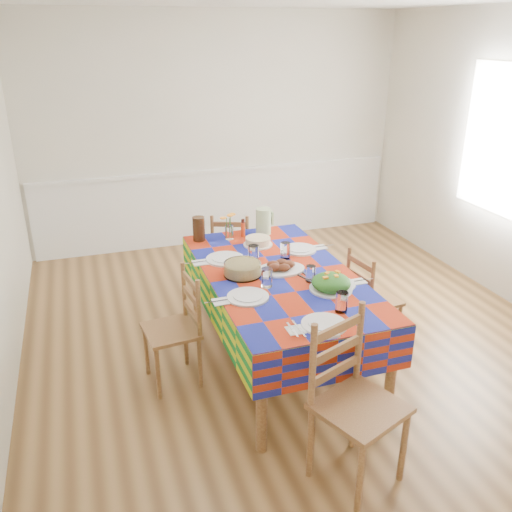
% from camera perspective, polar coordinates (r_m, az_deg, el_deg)
% --- Properties ---
extents(room, '(4.58, 5.08, 2.78)m').
position_cam_1_polar(room, '(4.25, 4.61, 7.36)').
color(room, brown).
rests_on(room, ground).
extents(wainscot, '(4.41, 0.06, 0.92)m').
position_cam_1_polar(wainscot, '(6.75, -3.81, 5.59)').
color(wainscot, white).
rests_on(wainscot, room).
extents(window_right, '(0.00, 1.40, 1.40)m').
position_cam_1_polar(window_right, '(5.68, 25.02, 10.81)').
color(window_right, white).
rests_on(window_right, room).
extents(dining_table, '(1.08, 2.00, 0.78)m').
position_cam_1_polar(dining_table, '(4.12, 2.42, -2.87)').
color(dining_table, brown).
rests_on(dining_table, room).
extents(setting_near_head, '(0.47, 0.31, 0.14)m').
position_cam_1_polar(setting_near_head, '(3.45, 7.77, -6.29)').
color(setting_near_head, silver).
rests_on(setting_near_head, dining_table).
extents(setting_left_near, '(0.53, 0.31, 0.14)m').
position_cam_1_polar(setting_left_near, '(3.75, -0.21, -3.56)').
color(setting_left_near, silver).
rests_on(setting_left_near, dining_table).
extents(setting_left_far, '(0.56, 0.33, 0.15)m').
position_cam_1_polar(setting_left_far, '(4.27, -2.28, -0.14)').
color(setting_left_far, silver).
rests_on(setting_left_far, dining_table).
extents(setting_right_near, '(0.48, 0.28, 0.12)m').
position_cam_1_polar(setting_right_near, '(3.93, 7.64, -2.54)').
color(setting_right_near, silver).
rests_on(setting_right_near, dining_table).
extents(setting_right_far, '(0.53, 0.31, 0.14)m').
position_cam_1_polar(setting_right_far, '(4.44, 4.16, 0.68)').
color(setting_right_far, silver).
rests_on(setting_right_far, dining_table).
extents(meat_platter, '(0.38, 0.27, 0.07)m').
position_cam_1_polar(meat_platter, '(4.11, 2.59, -1.18)').
color(meat_platter, silver).
rests_on(meat_platter, dining_table).
extents(salad_platter, '(0.31, 0.31, 0.13)m').
position_cam_1_polar(salad_platter, '(3.84, 7.91, -2.86)').
color(salad_platter, silver).
rests_on(salad_platter, dining_table).
extents(pasta_bowl, '(0.28, 0.28, 0.10)m').
position_cam_1_polar(pasta_bowl, '(4.02, -1.44, -1.38)').
color(pasta_bowl, white).
rests_on(pasta_bowl, dining_table).
extents(cake, '(0.25, 0.25, 0.07)m').
position_cam_1_polar(cake, '(4.59, 0.20, 1.54)').
color(cake, silver).
rests_on(cake, dining_table).
extents(serving_utensils, '(0.13, 0.28, 0.01)m').
position_cam_1_polar(serving_utensils, '(4.05, 5.00, -2.03)').
color(serving_utensils, black).
rests_on(serving_utensils, dining_table).
extents(flower_vase, '(0.15, 0.12, 0.24)m').
position_cam_1_polar(flower_vase, '(4.71, -2.85, 2.94)').
color(flower_vase, white).
rests_on(flower_vase, dining_table).
extents(hot_sauce, '(0.04, 0.04, 0.16)m').
position_cam_1_polar(hot_sauce, '(4.78, -1.38, 2.99)').
color(hot_sauce, red).
rests_on(hot_sauce, dining_table).
extents(green_pitcher, '(0.14, 0.14, 0.23)m').
position_cam_1_polar(green_pitcher, '(4.83, 0.79, 3.68)').
color(green_pitcher, '#B5D294').
rests_on(green_pitcher, dining_table).
extents(tea_pitcher, '(0.11, 0.11, 0.21)m').
position_cam_1_polar(tea_pitcher, '(4.70, -6.04, 2.87)').
color(tea_pitcher, black).
rests_on(tea_pitcher, dining_table).
extents(name_card, '(0.09, 0.03, 0.02)m').
position_cam_1_polar(name_card, '(3.28, 8.06, -8.35)').
color(name_card, silver).
rests_on(name_card, dining_table).
extents(chair_near, '(0.58, 0.57, 1.03)m').
position_cam_1_polar(chair_near, '(3.24, 10.23, -15.03)').
color(chair_near, brown).
rests_on(chair_near, room).
extents(chair_far, '(0.49, 0.48, 0.87)m').
position_cam_1_polar(chair_far, '(5.32, -2.59, 0.15)').
color(chair_far, brown).
rests_on(chair_far, room).
extents(chair_left, '(0.41, 0.43, 0.88)m').
position_cam_1_polar(chair_left, '(4.06, -8.40, -7.64)').
color(chair_left, brown).
rests_on(chair_left, room).
extents(chair_right, '(0.40, 0.42, 0.85)m').
position_cam_1_polar(chair_right, '(4.56, 11.90, -4.56)').
color(chair_right, brown).
rests_on(chair_right, room).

